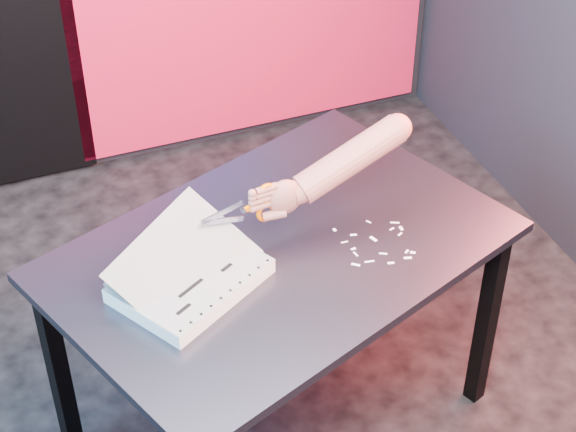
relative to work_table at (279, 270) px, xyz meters
name	(u,v)px	position (x,y,z in m)	size (l,w,h in m)	color
room	(200,37)	(-0.14, 0.16, 0.69)	(3.01, 3.01, 2.71)	black
work_table	(279,270)	(0.00, 0.00, 0.00)	(1.45, 1.21, 0.75)	black
printout_stack	(190,280)	(-0.28, -0.07, 0.11)	(0.46, 0.42, 0.20)	white
scissors	(262,204)	(-0.04, 0.03, 0.22)	(0.23, 0.03, 0.13)	#9094AE
hand_forearm	(339,165)	(0.20, 0.06, 0.28)	(0.49, 0.12, 0.21)	#A95C4C
paper_clippings	(378,245)	(0.26, -0.09, 0.09)	(0.21, 0.20, 0.00)	white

